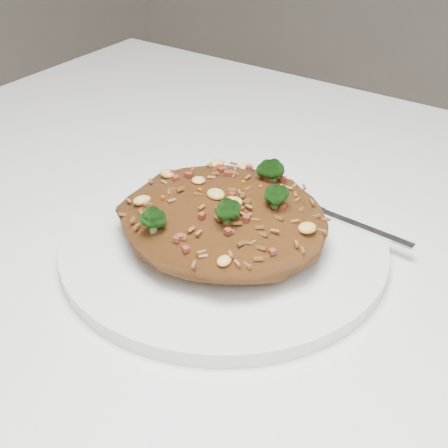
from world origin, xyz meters
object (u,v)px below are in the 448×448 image
Objects in this scene: fried_rice at (224,210)px; fork at (342,219)px; plate at (224,244)px; dining_table at (323,332)px.

fried_rice is 0.12m from fork.
plate is 1.53× the size of fried_rice.
fork reaches higher than dining_table.
dining_table is at bearing -70.19° from fork.
plate is 0.12m from fork.
plate is 0.04m from fried_rice.
fork is at bearing 48.69° from fried_rice.
fork is at bearing 48.61° from plate.
dining_table is 7.38× the size of fork.
fork is (0.08, 0.09, -0.03)m from fried_rice.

